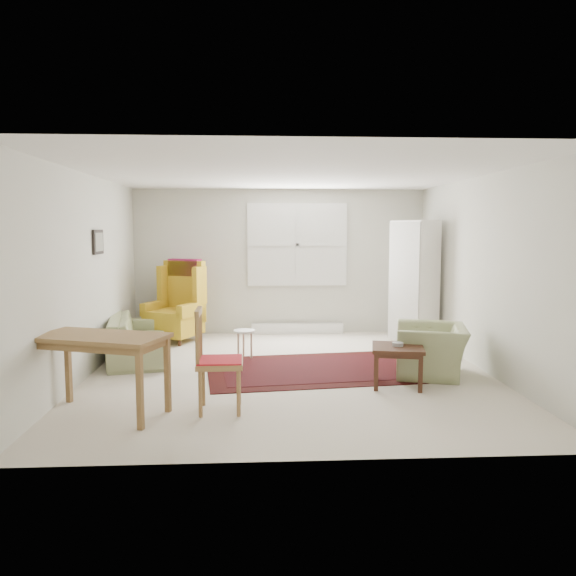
{
  "coord_description": "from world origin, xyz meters",
  "views": [
    {
      "loc": [
        -0.42,
        -6.98,
        1.82
      ],
      "look_at": [
        0.0,
        0.3,
        1.05
      ],
      "focal_mm": 35.0,
      "sensor_mm": 36.0,
      "label": 1
    }
  ],
  "objects": [
    {
      "name": "desk",
      "position": [
        -1.93,
        -1.53,
        0.4
      ],
      "size": [
        1.39,
        1.0,
        0.8
      ],
      "primitive_type": null,
      "rotation": [
        0.0,
        0.0,
        -0.33
      ],
      "color": "olive",
      "rests_on": "ground"
    },
    {
      "name": "armchair",
      "position": [
        1.76,
        -0.21,
        0.37
      ],
      "size": [
        1.05,
        1.14,
        0.75
      ],
      "primitive_type": "imported",
      "rotation": [
        0.0,
        0.0,
        -1.83
      ],
      "color": "#899160",
      "rests_on": "ground"
    },
    {
      "name": "desk_chair",
      "position": [
        -0.78,
        -1.48,
        0.52
      ],
      "size": [
        0.46,
        0.46,
        1.04
      ],
      "primitive_type": null,
      "rotation": [
        0.0,
        0.0,
        1.59
      ],
      "color": "olive",
      "rests_on": "ground"
    },
    {
      "name": "stool",
      "position": [
        -0.59,
        0.84,
        0.2
      ],
      "size": [
        0.39,
        0.39,
        0.4
      ],
      "primitive_type": null,
      "rotation": [
        0.0,
        0.0,
        -0.39
      ],
      "color": "white",
      "rests_on": "ground"
    },
    {
      "name": "rug",
      "position": [
        0.34,
        0.12,
        0.01
      ],
      "size": [
        2.96,
        2.09,
        0.03
      ],
      "primitive_type": null,
      "rotation": [
        0.0,
        0.0,
        0.12
      ],
      "color": "black",
      "rests_on": "ground"
    },
    {
      "name": "room",
      "position": [
        0.02,
        0.21,
        1.26
      ],
      "size": [
        5.04,
        5.54,
        2.51
      ],
      "color": "beige",
      "rests_on": "ground"
    },
    {
      "name": "wingback_chair",
      "position": [
        -1.75,
        2.08,
        0.66
      ],
      "size": [
        1.04,
        1.06,
        1.33
      ],
      "primitive_type": null,
      "rotation": [
        0.0,
        0.0,
        -0.44
      ],
      "color": "gold",
      "rests_on": "ground"
    },
    {
      "name": "cabinet",
      "position": [
        2.1,
        1.79,
        0.98
      ],
      "size": [
        0.68,
        0.88,
        1.95
      ],
      "primitive_type": null,
      "rotation": [
        0.0,
        0.0,
        0.39
      ],
      "color": "white",
      "rests_on": "ground"
    },
    {
      "name": "sofa",
      "position": [
        -2.1,
        1.0,
        0.4
      ],
      "size": [
        1.16,
        2.11,
        0.81
      ],
      "primitive_type": "imported",
      "rotation": [
        0.0,
        0.0,
        1.77
      ],
      "color": "#899160",
      "rests_on": "ground"
    },
    {
      "name": "coffee_table",
      "position": [
        1.22,
        -0.69,
        0.24
      ],
      "size": [
        0.69,
        0.69,
        0.48
      ],
      "primitive_type": null,
      "rotation": [
        0.0,
        0.0,
        -0.21
      ],
      "color": "#3A1E12",
      "rests_on": "ground"
    }
  ]
}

